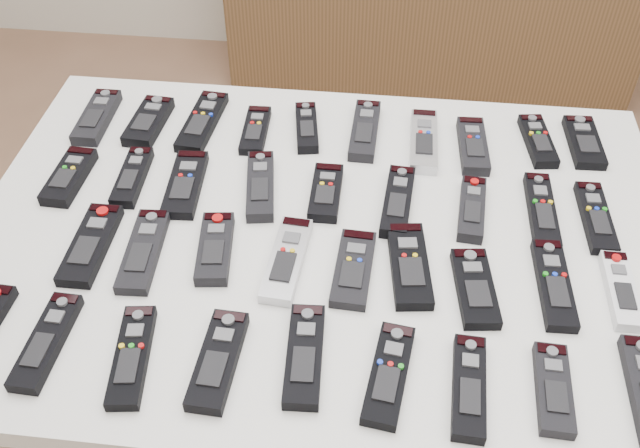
# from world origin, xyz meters

# --- Properties ---
(table) EXTENTS (1.25, 0.88, 0.78)m
(table) POSITION_xyz_m (-0.09, 0.04, 0.72)
(table) COLOR white
(table) RESTS_ON ground
(remote_0) EXTENTS (0.06, 0.17, 0.02)m
(remote_0) POSITION_xyz_m (-0.59, 0.31, 0.79)
(remote_0) COLOR black
(remote_0) RESTS_ON table
(remote_1) EXTENTS (0.07, 0.16, 0.02)m
(remote_1) POSITION_xyz_m (-0.48, 0.31, 0.79)
(remote_1) COLOR black
(remote_1) RESTS_ON table
(remote_2) EXTENTS (0.07, 0.20, 0.02)m
(remote_2) POSITION_xyz_m (-0.37, 0.32, 0.79)
(remote_2) COLOR black
(remote_2) RESTS_ON table
(remote_3) EXTENTS (0.05, 0.15, 0.02)m
(remote_3) POSITION_xyz_m (-0.25, 0.31, 0.79)
(remote_3) COLOR black
(remote_3) RESTS_ON table
(remote_4) EXTENTS (0.07, 0.16, 0.02)m
(remote_4) POSITION_xyz_m (-0.15, 0.33, 0.79)
(remote_4) COLOR black
(remote_4) RESTS_ON table
(remote_5) EXTENTS (0.06, 0.18, 0.02)m
(remote_5) POSITION_xyz_m (-0.03, 0.33, 0.79)
(remote_5) COLOR black
(remote_5) RESTS_ON table
(remote_6) EXTENTS (0.05, 0.19, 0.02)m
(remote_6) POSITION_xyz_m (0.09, 0.31, 0.79)
(remote_6) COLOR #B7B7BC
(remote_6) RESTS_ON table
(remote_7) EXTENTS (0.06, 0.17, 0.02)m
(remote_7) POSITION_xyz_m (0.19, 0.30, 0.79)
(remote_7) COLOR black
(remote_7) RESTS_ON table
(remote_8) EXTENTS (0.07, 0.16, 0.02)m
(remote_8) POSITION_xyz_m (0.32, 0.34, 0.79)
(remote_8) COLOR black
(remote_8) RESTS_ON table
(remote_9) EXTENTS (0.07, 0.16, 0.02)m
(remote_9) POSITION_xyz_m (0.41, 0.34, 0.79)
(remote_9) COLOR black
(remote_9) RESTS_ON table
(remote_10) EXTENTS (0.06, 0.15, 0.02)m
(remote_10) POSITION_xyz_m (-0.58, 0.12, 0.79)
(remote_10) COLOR black
(remote_10) RESTS_ON table
(remote_11) EXTENTS (0.05, 0.16, 0.02)m
(remote_11) POSITION_xyz_m (-0.46, 0.13, 0.79)
(remote_11) COLOR black
(remote_11) RESTS_ON table
(remote_12) EXTENTS (0.07, 0.18, 0.02)m
(remote_12) POSITION_xyz_m (-0.36, 0.13, 0.79)
(remote_12) COLOR black
(remote_12) RESTS_ON table
(remote_13) EXTENTS (0.08, 0.18, 0.02)m
(remote_13) POSITION_xyz_m (-0.21, 0.14, 0.79)
(remote_13) COLOR black
(remote_13) RESTS_ON table
(remote_14) EXTENTS (0.05, 0.14, 0.02)m
(remote_14) POSITION_xyz_m (-0.09, 0.13, 0.79)
(remote_14) COLOR black
(remote_14) RESTS_ON table
(remote_15) EXTENTS (0.06, 0.18, 0.02)m
(remote_15) POSITION_xyz_m (0.04, 0.12, 0.79)
(remote_15) COLOR black
(remote_15) RESTS_ON table
(remote_16) EXTENTS (0.06, 0.16, 0.02)m
(remote_16) POSITION_xyz_m (0.18, 0.12, 0.79)
(remote_16) COLOR black
(remote_16) RESTS_ON table
(remote_17) EXTENTS (0.05, 0.19, 0.02)m
(remote_17) POSITION_xyz_m (0.30, 0.13, 0.79)
(remote_17) COLOR black
(remote_17) RESTS_ON table
(remote_18) EXTENTS (0.05, 0.18, 0.02)m
(remote_18) POSITION_xyz_m (0.40, 0.12, 0.79)
(remote_18) COLOR black
(remote_18) RESTS_ON table
(remote_19) EXTENTS (0.06, 0.18, 0.02)m
(remote_19) POSITION_xyz_m (-0.48, -0.05, 0.79)
(remote_19) COLOR black
(remote_19) RESTS_ON table
(remote_20) EXTENTS (0.06, 0.19, 0.02)m
(remote_20) POSITION_xyz_m (-0.38, -0.05, 0.79)
(remote_20) COLOR black
(remote_20) RESTS_ON table
(remote_21) EXTENTS (0.07, 0.16, 0.02)m
(remote_21) POSITION_xyz_m (-0.26, -0.03, 0.79)
(remote_21) COLOR black
(remote_21) RESTS_ON table
(remote_22) EXTENTS (0.07, 0.19, 0.02)m
(remote_22) POSITION_xyz_m (-0.14, -0.04, 0.79)
(remote_22) COLOR #B7B7BC
(remote_22) RESTS_ON table
(remote_23) EXTENTS (0.07, 0.17, 0.02)m
(remote_23) POSITION_xyz_m (-0.02, -0.05, 0.79)
(remote_23) COLOR black
(remote_23) RESTS_ON table
(remote_24) EXTENTS (0.08, 0.19, 0.02)m
(remote_24) POSITION_xyz_m (0.07, -0.04, 0.79)
(remote_24) COLOR black
(remote_24) RESTS_ON table
(remote_25) EXTENTS (0.08, 0.17, 0.02)m
(remote_25) POSITION_xyz_m (0.18, -0.07, 0.79)
(remote_25) COLOR black
(remote_25) RESTS_ON table
(remote_26) EXTENTS (0.06, 0.19, 0.02)m
(remote_26) POSITION_xyz_m (0.30, -0.05, 0.79)
(remote_26) COLOR black
(remote_26) RESTS_ON table
(remote_27) EXTENTS (0.04, 0.16, 0.02)m
(remote_27) POSITION_xyz_m (0.41, -0.05, 0.79)
(remote_27) COLOR silver
(remote_27) RESTS_ON table
(remote_29) EXTENTS (0.05, 0.18, 0.02)m
(remote_29) POSITION_xyz_m (-0.48, -0.25, 0.79)
(remote_29) COLOR black
(remote_29) RESTS_ON table
(remote_30) EXTENTS (0.07, 0.18, 0.02)m
(remote_30) POSITION_xyz_m (-0.34, -0.26, 0.79)
(remote_30) COLOR black
(remote_30) RESTS_ON table
(remote_31) EXTENTS (0.06, 0.17, 0.02)m
(remote_31) POSITION_xyz_m (-0.21, -0.26, 0.79)
(remote_31) COLOR black
(remote_31) RESTS_ON table
(remote_32) EXTENTS (0.06, 0.18, 0.02)m
(remote_32) POSITION_xyz_m (-0.08, -0.24, 0.79)
(remote_32) COLOR black
(remote_32) RESTS_ON table
(remote_33) EXTENTS (0.07, 0.18, 0.02)m
(remote_33) POSITION_xyz_m (0.04, -0.25, 0.79)
(remote_33) COLOR black
(remote_33) RESTS_ON table
(remote_34) EXTENTS (0.05, 0.17, 0.02)m
(remote_34) POSITION_xyz_m (0.16, -0.26, 0.79)
(remote_34) COLOR black
(remote_34) RESTS_ON table
(remote_35) EXTENTS (0.05, 0.15, 0.02)m
(remote_35) POSITION_xyz_m (0.28, -0.25, 0.79)
(remote_35) COLOR black
(remote_35) RESTS_ON table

